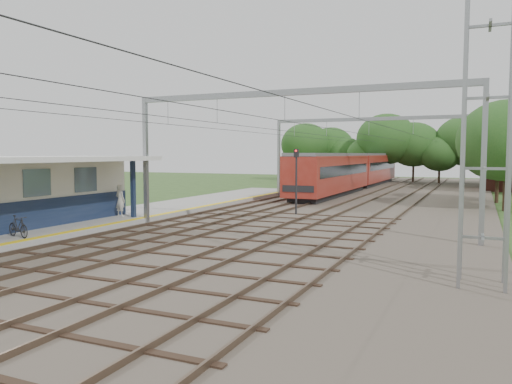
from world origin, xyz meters
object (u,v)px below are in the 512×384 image
Objects in this scene: person at (120,200)px; signal_post at (296,174)px; bicycle at (18,227)px; train at (355,170)px.

person is 0.43× the size of signal_post.
bicycle is 16.39m from signal_post.
signal_post is (1.85, -24.07, 0.46)m from train.
train reaches higher than person.
person is 31.65m from train.
signal_post reaches higher than person.
person is 1.16× the size of bicycle.
train is at bearing 5.12° from bicycle.
bicycle is 39.00m from train.
train is 8.73× the size of signal_post.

